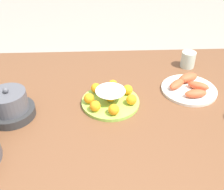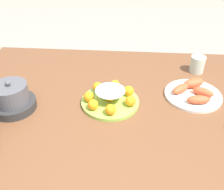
# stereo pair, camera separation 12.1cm
# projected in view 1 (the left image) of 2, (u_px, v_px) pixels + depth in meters

# --- Properties ---
(dining_table) EXTENTS (1.56, 1.07, 0.76)m
(dining_table) POSITION_uv_depth(u_px,v_px,m) (113.00, 113.00, 1.29)
(dining_table) COLOR brown
(dining_table) RESTS_ON ground_plane
(cake_plate) EXTENTS (0.27, 0.27, 0.08)m
(cake_plate) POSITION_uv_depth(u_px,v_px,m) (110.00, 98.00, 1.21)
(cake_plate) COLOR #99CC4C
(cake_plate) RESTS_ON dining_table
(sauce_bowl) EXTENTS (0.10, 0.10, 0.03)m
(sauce_bowl) POSITION_uv_depth(u_px,v_px,m) (7.00, 93.00, 1.27)
(sauce_bowl) COLOR tan
(sauce_bowl) RESTS_ON dining_table
(seafood_platter) EXTENTS (0.27, 0.27, 0.06)m
(seafood_platter) POSITION_uv_depth(u_px,v_px,m) (189.00, 87.00, 1.31)
(seafood_platter) COLOR silver
(seafood_platter) RESTS_ON dining_table
(cup_near) EXTENTS (0.08, 0.08, 0.09)m
(cup_near) POSITION_uv_depth(u_px,v_px,m) (188.00, 60.00, 1.49)
(cup_near) COLOR beige
(cup_near) RESTS_ON dining_table
(warming_pot) EXTENTS (0.20, 0.20, 0.15)m
(warming_pot) POSITION_uv_depth(u_px,v_px,m) (10.00, 106.00, 1.13)
(warming_pot) COLOR #2D2D2D
(warming_pot) RESTS_ON dining_table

